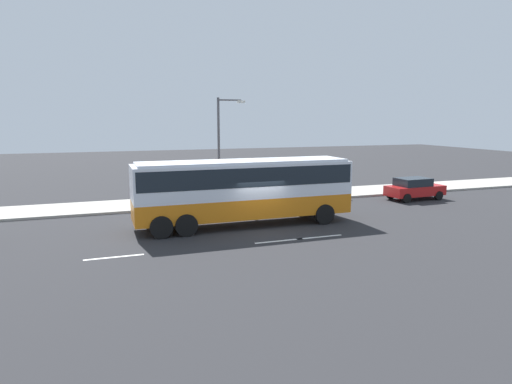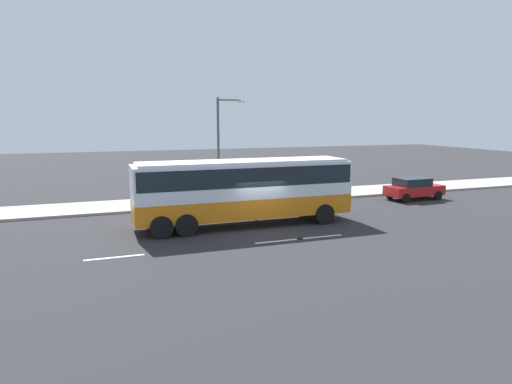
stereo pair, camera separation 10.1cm
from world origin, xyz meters
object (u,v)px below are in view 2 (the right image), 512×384
(car_red_compact, at_px, (414,188))
(pedestrian_near_curb, at_px, (339,183))
(coach_bus, at_px, (244,185))
(street_lamp, at_px, (221,143))

(car_red_compact, distance_m, pedestrian_near_curb, 5.21)
(pedestrian_near_curb, bearing_deg, coach_bus, -8.54)
(coach_bus, height_order, street_lamp, street_lamp)
(car_red_compact, relative_size, pedestrian_near_curb, 2.68)
(coach_bus, relative_size, street_lamp, 1.69)
(pedestrian_near_curb, relative_size, street_lamp, 0.23)
(car_red_compact, bearing_deg, street_lamp, 165.95)
(coach_bus, distance_m, pedestrian_near_curb, 10.74)
(coach_bus, distance_m, street_lamp, 6.21)
(car_red_compact, bearing_deg, pedestrian_near_curb, 149.21)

